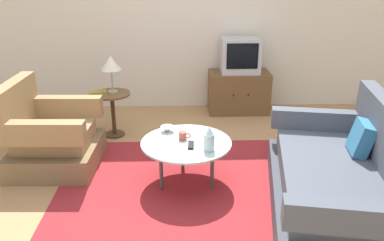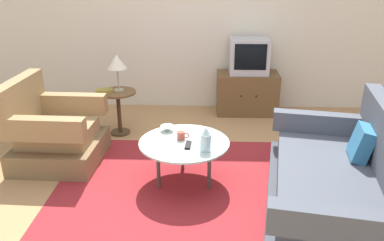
% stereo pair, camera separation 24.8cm
% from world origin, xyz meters
% --- Properties ---
extents(ground_plane, '(16.00, 16.00, 0.00)m').
position_xyz_m(ground_plane, '(0.00, 0.00, 0.00)').
color(ground_plane, '#AD7F51').
extents(back_wall, '(9.00, 0.12, 2.70)m').
position_xyz_m(back_wall, '(0.00, 2.31, 1.35)').
color(back_wall, beige).
rests_on(back_wall, ground).
extents(area_rug, '(2.48, 1.89, 0.00)m').
position_xyz_m(area_rug, '(0.06, 0.03, 0.00)').
color(area_rug, maroon).
rests_on(area_rug, ground).
extents(armchair, '(0.89, 0.90, 0.91)m').
position_xyz_m(armchair, '(-1.36, 0.42, 0.31)').
color(armchair, brown).
rests_on(armchair, ground).
extents(couch, '(1.29, 1.97, 0.94)m').
position_xyz_m(couch, '(1.35, -0.51, 0.29)').
color(couch, '#3E424B').
rests_on(couch, ground).
extents(coffee_table, '(0.87, 0.87, 0.43)m').
position_xyz_m(coffee_table, '(0.06, 0.03, 0.40)').
color(coffee_table, '#B2C6C1').
rests_on(coffee_table, ground).
extents(side_table, '(0.45, 0.45, 0.55)m').
position_xyz_m(side_table, '(-0.82, 1.19, 0.40)').
color(side_table, brown).
rests_on(side_table, ground).
extents(tv_stand, '(0.85, 0.47, 0.58)m').
position_xyz_m(tv_stand, '(0.85, 1.99, 0.29)').
color(tv_stand, brown).
rests_on(tv_stand, ground).
extents(television, '(0.53, 0.39, 0.48)m').
position_xyz_m(television, '(0.85, 1.99, 0.83)').
color(television, '#B7B7BC').
rests_on(television, tv_stand).
extents(table_lamp, '(0.24, 0.24, 0.45)m').
position_xyz_m(table_lamp, '(-0.81, 1.21, 0.91)').
color(table_lamp, '#9E937A').
rests_on(table_lamp, side_table).
extents(vase, '(0.10, 0.10, 0.23)m').
position_xyz_m(vase, '(0.26, -0.16, 0.54)').
color(vase, silver).
rests_on(vase, coffee_table).
extents(mug, '(0.12, 0.07, 0.08)m').
position_xyz_m(mug, '(0.03, 0.08, 0.47)').
color(mug, '#B74C3D').
rests_on(mug, coffee_table).
extents(bowl, '(0.14, 0.14, 0.05)m').
position_xyz_m(bowl, '(-0.13, 0.28, 0.46)').
color(bowl, silver).
rests_on(bowl, coffee_table).
extents(tv_remote_dark, '(0.06, 0.16, 0.02)m').
position_xyz_m(tv_remote_dark, '(0.10, -0.07, 0.44)').
color(tv_remote_dark, black).
rests_on(tv_remote_dark, coffee_table).
extents(book, '(0.24, 0.19, 0.02)m').
position_xyz_m(book, '(-0.98, 1.19, 0.57)').
color(book, olive).
rests_on(book, side_table).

